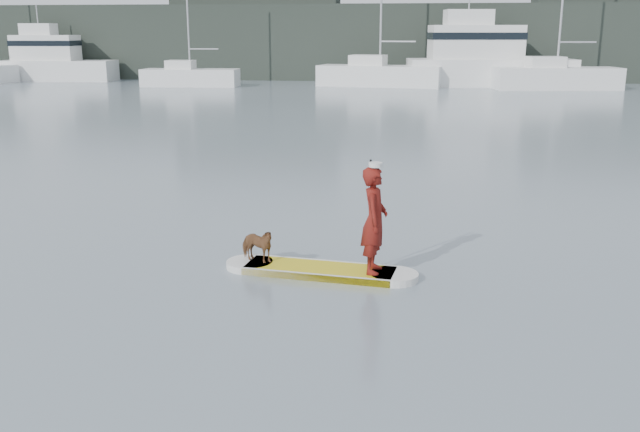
# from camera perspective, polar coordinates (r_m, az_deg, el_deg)

# --- Properties ---
(ground) EXTENTS (140.00, 140.00, 0.00)m
(ground) POSITION_cam_1_polar(r_m,az_deg,el_deg) (9.40, -14.23, -10.72)
(ground) COLOR slate
(ground) RESTS_ON ground
(paddleboard) EXTENTS (3.28, 1.13, 0.12)m
(paddleboard) POSITION_cam_1_polar(r_m,az_deg,el_deg) (11.96, 0.00, -4.36)
(paddleboard) COLOR gold
(paddleboard) RESTS_ON ground
(paddler) EXTENTS (0.46, 0.66, 1.74)m
(paddler) POSITION_cam_1_polar(r_m,az_deg,el_deg) (11.50, 4.38, -0.33)
(paddler) COLOR maroon
(paddler) RESTS_ON paddleboard
(white_cap) EXTENTS (0.22, 0.22, 0.07)m
(white_cap) POSITION_cam_1_polar(r_m,az_deg,el_deg) (11.30, 4.47, 4.11)
(white_cap) COLOR silver
(white_cap) RESTS_ON paddler
(dog) EXTENTS (0.77, 0.57, 0.59)m
(dog) POSITION_cam_1_polar(r_m,az_deg,el_deg) (12.16, -5.09, -2.32)
(dog) COLOR brown
(dog) RESTS_ON paddleboard
(paddle) EXTENTS (0.10, 0.30, 2.00)m
(paddle) POSITION_cam_1_polar(r_m,az_deg,el_deg) (11.87, 4.10, -0.82)
(paddle) COLOR black
(paddle) RESTS_ON ground
(sailboat_c) EXTENTS (7.00, 2.56, 9.94)m
(sailboat_c) POSITION_cam_1_polar(r_m,az_deg,el_deg) (53.66, -10.39, 10.95)
(sailboat_c) COLOR white
(sailboat_c) RESTS_ON ground
(sailboat_d) EXTENTS (9.28, 4.27, 13.18)m
(sailboat_d) POSITION_cam_1_polar(r_m,az_deg,el_deg) (53.02, 4.72, 11.32)
(sailboat_d) COLOR white
(sailboat_d) RESTS_ON ground
(sailboat_e) EXTENTS (8.80, 3.93, 12.31)m
(sailboat_e) POSITION_cam_1_polar(r_m,az_deg,el_deg) (52.68, 18.31, 10.56)
(sailboat_e) COLOR white
(sailboat_e) RESTS_ON ground
(motor_yacht_a) EXTENTS (12.27, 5.17, 7.14)m
(motor_yacht_a) POSITION_cam_1_polar(r_m,az_deg,el_deg) (54.39, 12.95, 12.21)
(motor_yacht_a) COLOR white
(motor_yacht_a) RESTS_ON ground
(motor_yacht_b) EXTENTS (9.17, 3.62, 5.94)m
(motor_yacht_b) POSITION_cam_1_polar(r_m,az_deg,el_deg) (62.63, -20.59, 11.63)
(motor_yacht_b) COLOR white
(motor_yacht_b) RESTS_ON ground
(shore_mass) EXTENTS (90.00, 6.00, 6.00)m
(shore_mass) POSITION_cam_1_polar(r_m,az_deg,el_deg) (60.96, 4.23, 13.69)
(shore_mass) COLOR black
(shore_mass) RESTS_ON ground
(shore_building_west) EXTENTS (14.00, 4.00, 9.00)m
(shore_building_west) POSITION_cam_1_polar(r_m,az_deg,el_deg) (63.28, -5.09, 15.06)
(shore_building_west) COLOR black
(shore_building_west) RESTS_ON ground
(shore_building_east) EXTENTS (10.00, 4.00, 8.00)m
(shore_building_east) POSITION_cam_1_polar(r_m,az_deg,el_deg) (63.60, 21.21, 13.71)
(shore_building_east) COLOR black
(shore_building_east) RESTS_ON ground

